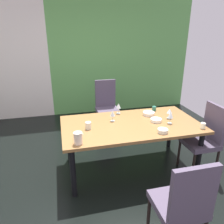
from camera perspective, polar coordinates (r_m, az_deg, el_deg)
name	(u,v)px	position (r m, az deg, el deg)	size (l,w,h in m)	color
ground_plane	(108,176)	(3.32, -1.12, -16.47)	(5.45, 5.54, 0.02)	black
back_panel_interior	(2,59)	(5.45, -26.79, 12.21)	(1.98, 0.10, 2.76)	silver
garden_window_panel	(122,56)	(5.55, 2.59, 14.47)	(3.47, 0.10, 2.76)	#5EA354
dining_table	(131,128)	(3.17, 4.96, -4.15)	(1.96, 1.06, 0.73)	olive
chair_head_far	(107,104)	(4.44, -1.42, 2.04)	(0.44, 0.45, 1.05)	#4F4558
chair_right_near	(206,136)	(3.44, 23.27, -5.79)	(0.44, 0.44, 1.02)	#4F4558
chair_head_near	(183,203)	(2.20, 18.08, -21.65)	(0.44, 0.44, 1.01)	#4F4558
wine_glass_near_window	(170,111)	(3.38, 14.80, 0.18)	(0.08, 0.08, 0.15)	silver
wine_glass_right	(113,114)	(3.17, 0.15, -0.40)	(0.07, 0.07, 0.17)	silver
wine_glass_east	(118,106)	(3.45, 1.69, 1.55)	(0.07, 0.07, 0.17)	silver
wine_glass_near_shelf	(171,115)	(3.19, 15.05, -0.80)	(0.08, 0.08, 0.17)	silver
serving_bowl_west	(163,131)	(2.93, 13.11, -4.80)	(0.14, 0.14, 0.05)	silver
serving_bowl_front	(156,120)	(3.25, 11.44, -2.09)	(0.16, 0.16, 0.04)	white
serving_bowl_north	(149,113)	(3.47, 9.55, -0.39)	(0.18, 0.18, 0.05)	white
cup_south	(154,109)	(3.67, 10.94, 0.89)	(0.07, 0.07, 0.07)	#2E6E5C
cup_left	(203,126)	(3.21, 22.65, -3.32)	(0.07, 0.07, 0.08)	white
cup_center	(88,126)	(2.96, -6.23, -3.54)	(0.08, 0.08, 0.10)	silver
pitcher_corner	(78,138)	(2.60, -8.85, -6.72)	(0.12, 0.10, 0.15)	#EFDDC8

